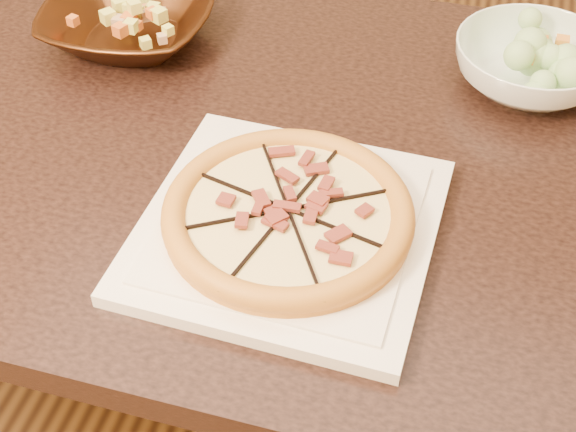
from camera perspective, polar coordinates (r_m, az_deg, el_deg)
name	(u,v)px	position (r m, az deg, el deg)	size (l,w,h in m)	color
floor	(244,361)	(1.75, -3.15, -10.26)	(4.00, 4.00, 0.02)	brown
dining_table	(252,196)	(1.14, -2.58, 1.43)	(1.29, 0.84, 0.75)	black
plate	(288,228)	(0.92, 0.00, -0.87)	(0.34, 0.34, 0.02)	white
pizza	(288,213)	(0.90, 0.00, 0.18)	(0.29, 0.29, 0.03)	orange
bronze_bowl	(129,23)	(1.26, -11.21, 13.32)	(0.25, 0.25, 0.06)	#3F2210
salad_bowl	(531,65)	(1.18, 16.93, 10.24)	(0.22, 0.22, 0.07)	white
salad	(539,33)	(1.15, 17.42, 12.34)	(0.11, 0.10, 0.04)	#9AC172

